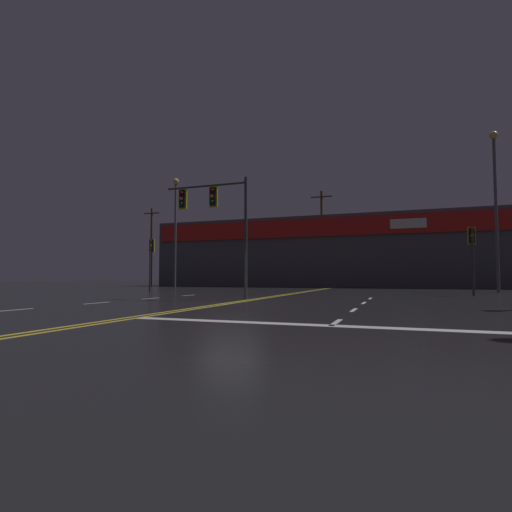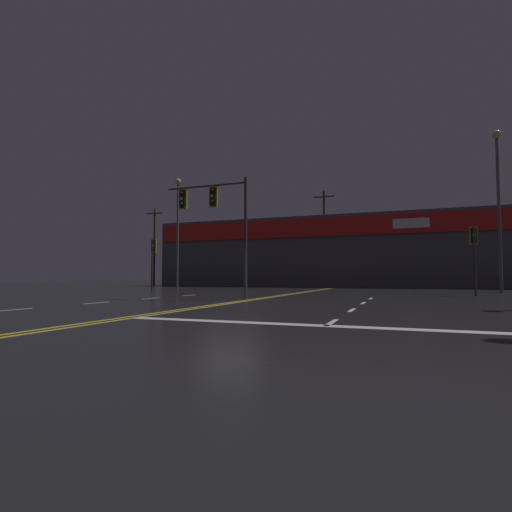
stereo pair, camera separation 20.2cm
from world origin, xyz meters
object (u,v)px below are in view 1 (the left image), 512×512
(traffic_signal_corner_northwest, at_px, (151,253))
(streetlight_near_right, at_px, (495,191))
(streetlight_near_left, at_px, (176,219))
(traffic_signal_median, at_px, (213,208))
(traffic_signal_corner_northeast, at_px, (472,245))

(traffic_signal_corner_northwest, bearing_deg, streetlight_near_right, 14.99)
(streetlight_near_left, xyz_separation_m, streetlight_near_right, (25.39, -0.92, 0.48))
(traffic_signal_corner_northwest, relative_size, streetlight_near_left, 0.38)
(traffic_signal_median, xyz_separation_m, streetlight_near_left, (-11.08, 14.91, 2.16))
(streetlight_near_left, bearing_deg, traffic_signal_corner_northwest, -71.73)
(traffic_signal_median, relative_size, streetlight_near_left, 0.55)
(streetlight_near_left, bearing_deg, traffic_signal_median, -53.39)
(traffic_signal_corner_northeast, xyz_separation_m, traffic_signal_corner_northwest, (-20.66, -0.34, -0.01))
(traffic_signal_corner_northeast, bearing_deg, traffic_signal_median, -145.62)
(streetlight_near_left, distance_m, streetlight_near_right, 25.41)
(streetlight_near_right, bearing_deg, traffic_signal_corner_northwest, -165.01)
(traffic_signal_corner_northeast, height_order, streetlight_near_right, streetlight_near_right)
(traffic_signal_median, xyz_separation_m, traffic_signal_corner_northwest, (-8.74, 7.82, -1.43))
(streetlight_near_right, bearing_deg, streetlight_near_left, 177.93)
(traffic_signal_median, height_order, traffic_signal_corner_northeast, traffic_signal_median)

